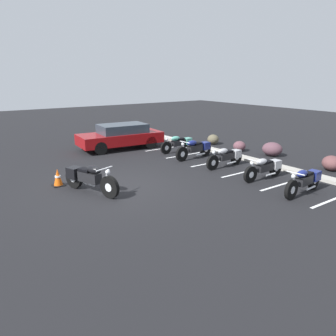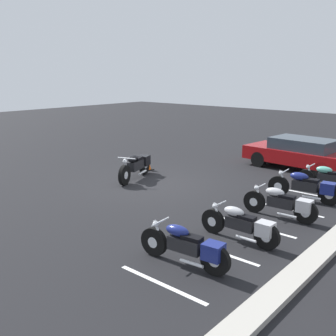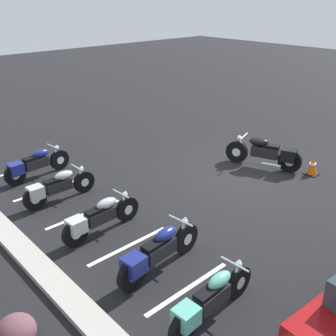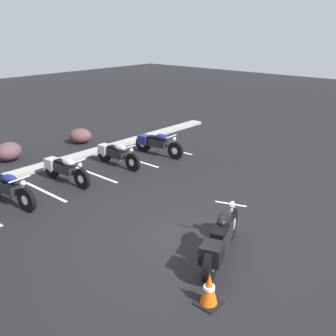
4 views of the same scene
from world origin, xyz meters
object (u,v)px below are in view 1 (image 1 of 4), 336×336
at_px(landscape_rock_2, 332,163).
at_px(parked_bike_3, 265,168).
at_px(parked_bike_4, 305,180).
at_px(landscape_rock_3, 272,149).
at_px(parked_bike_2, 227,157).
at_px(parked_bike_0, 179,143).
at_px(car_red, 121,136).
at_px(parked_bike_1, 196,148).
at_px(landscape_rock_1, 213,139).
at_px(landscape_rock_0, 239,146).
at_px(motorcycle_black_featured, 88,177).
at_px(traffic_cone, 58,178).

bearing_deg(landscape_rock_2, parked_bike_3, -105.09).
xyz_separation_m(parked_bike_4, landscape_rock_3, (-3.92, 3.45, -0.11)).
xyz_separation_m(landscape_rock_2, landscape_rock_3, (-2.99, 0.11, 0.03)).
bearing_deg(parked_bike_3, parked_bike_2, -91.40).
bearing_deg(parked_bike_0, landscape_rock_3, 129.91).
relative_size(parked_bike_3, car_red, 0.46).
distance_m(parked_bike_0, landscape_rock_3, 4.54).
bearing_deg(car_red, parked_bike_1, 120.18).
xyz_separation_m(parked_bike_2, landscape_rock_2, (2.88, 3.07, -0.13)).
bearing_deg(landscape_rock_3, landscape_rock_1, -174.07).
relative_size(landscape_rock_0, landscape_rock_1, 0.94).
bearing_deg(parked_bike_0, parked_bike_3, 85.70).
bearing_deg(landscape_rock_0, parked_bike_1, -93.22).
xyz_separation_m(motorcycle_black_featured, parked_bike_1, (-1.51, 5.88, -0.04)).
distance_m(motorcycle_black_featured, car_red, 6.72).
relative_size(parked_bike_4, landscape_rock_0, 3.38).
bearing_deg(parked_bike_3, landscape_rock_3, -146.36).
relative_size(parked_bike_0, landscape_rock_1, 3.12).
distance_m(parked_bike_0, parked_bike_4, 7.27).
bearing_deg(parked_bike_4, parked_bike_3, -103.05).
bearing_deg(landscape_rock_1, motorcycle_black_featured, -68.68).
xyz_separation_m(motorcycle_black_featured, parked_bike_4, (4.21, 5.70, -0.06)).
distance_m(motorcycle_black_featured, traffic_cone, 1.40).
xyz_separation_m(motorcycle_black_featured, parked_bike_0, (-3.05, 6.07, -0.07)).
bearing_deg(parked_bike_2, landscape_rock_0, -149.82).
relative_size(landscape_rock_0, traffic_cone, 1.03).
relative_size(landscape_rock_3, traffic_cone, 1.56).
distance_m(landscape_rock_0, landscape_rock_3, 1.71).
bearing_deg(parked_bike_4, motorcycle_black_featured, -41.99).
xyz_separation_m(parked_bike_2, traffic_cone, (-1.63, -6.60, -0.15)).
height_order(landscape_rock_1, landscape_rock_2, landscape_rock_2).
bearing_deg(parked_bike_3, landscape_rock_0, -125.89).
bearing_deg(landscape_rock_2, parked_bike_4, -74.44).
xyz_separation_m(motorcycle_black_featured, landscape_rock_1, (-3.42, 8.77, -0.23)).
relative_size(parked_bike_0, car_red, 0.47).
relative_size(parked_bike_2, landscape_rock_3, 2.19).
relative_size(parked_bike_0, parked_bike_4, 0.98).
bearing_deg(parked_bike_2, landscape_rock_2, 133.96).
height_order(parked_bike_1, landscape_rock_0, parked_bike_1).
xyz_separation_m(motorcycle_black_featured, landscape_rock_2, (3.27, 9.04, -0.20)).
height_order(parked_bike_4, landscape_rock_3, parked_bike_4).
height_order(parked_bike_2, parked_bike_4, parked_bike_4).
bearing_deg(landscape_rock_3, landscape_rock_0, -163.10).
relative_size(landscape_rock_2, landscape_rock_3, 0.92).
distance_m(parked_bike_2, landscape_rock_3, 3.18).
relative_size(motorcycle_black_featured, landscape_rock_1, 3.47).
xyz_separation_m(landscape_rock_1, landscape_rock_3, (3.70, 0.38, 0.06)).
height_order(parked_bike_2, landscape_rock_1, parked_bike_2).
distance_m(parked_bike_3, landscape_rock_2, 3.23).
bearing_deg(traffic_cone, parked_bike_4, 49.26).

